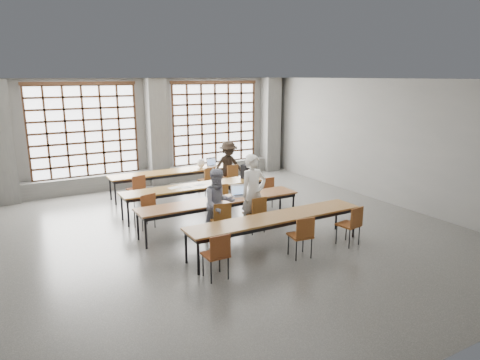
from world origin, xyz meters
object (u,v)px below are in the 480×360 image
chair_back_mid (208,178)px  backpack (247,171)px  mouse (255,194)px  red_pouch (215,252)px  desk_row_a (175,173)px  chair_near_right (352,222)px  chair_back_left (137,187)px  laptop_back (213,164)px  green_box (217,197)px  chair_back_right (231,175)px  student_male (253,194)px  laptop_front (239,193)px  desk_row_b (196,188)px  chair_front_left (221,217)px  chair_near_left (217,252)px  student_female (219,204)px  chair_near_mid (302,233)px  plastic_bag (201,163)px  chair_front_right (256,211)px  desk_row_c (221,202)px  desk_row_d (277,219)px  chair_mid_centre (220,196)px  phone (229,199)px  student_back (228,166)px  chair_mid_left (146,207)px  chair_mid_right (266,189)px

chair_back_mid → backpack: 1.49m
mouse → red_pouch: 3.11m
desk_row_a → chair_near_right: bearing=-73.3°
chair_near_right → red_pouch: chair_near_right is taller
chair_back_left → laptop_back: 2.83m
green_box → backpack: backpack is taller
desk_row_a → green_box: size_ratio=16.00×
mouse → backpack: (0.70, 1.60, 0.18)m
chair_back_right → green_box: bearing=-123.8°
student_male → laptop_front: (-0.04, 0.61, -0.13)m
laptop_front → green_box: (-0.61, -0.03, -0.02)m
desk_row_b → chair_front_left: bearing=-99.5°
chair_near_left → backpack: (2.89, 3.88, 0.39)m
student_female → mouse: 1.34m
chair_near_mid → plastic_bag: plastic_bag is taller
chair_near_mid → chair_near_right: 1.33m
student_male → plastic_bag: (0.52, 4.06, -0.05)m
student_male → mouse: bearing=49.7°
chair_back_right → student_male: bearing=-110.0°
chair_near_left → chair_front_right: bearing=42.1°
chair_back_right → laptop_back: size_ratio=2.18×
student_male → student_female: size_ratio=1.15×
desk_row_c → chair_back_left: (-1.16, 2.89, -0.13)m
desk_row_b → chair_front_left: (-0.36, -2.16, -0.13)m
laptop_back → laptop_front: bearing=-105.9°
desk_row_b → chair_front_right: (0.56, -2.16, -0.13)m
desk_row_d → student_male: student_male is taller
desk_row_d → chair_mid_centre: chair_mid_centre is taller
chair_mid_centre → plastic_bag: bearing=75.4°
desk_row_a → green_box: (-0.27, -3.43, 0.11)m
desk_row_a → chair_near_left: chair_near_left is taller
backpack → laptop_back: bearing=70.0°
chair_mid_centre → backpack: bearing=29.2°
student_female → red_pouch: (-0.94, -1.72, -0.30)m
phone → plastic_bag: size_ratio=0.45×
student_male → student_back: size_ratio=1.16×
chair_mid_centre → chair_near_mid: bearing=-86.2°
chair_near_mid → chair_back_right: bearing=77.1°
desk_row_c → red_pouch: (-1.24, -2.22, -0.16)m
student_female → backpack: bearing=50.8°
chair_back_right → green_box: size_ratio=3.52×
chair_mid_centre → green_box: size_ratio=3.52×
chair_back_right → plastic_bag: size_ratio=3.08×
mouse → chair_back_right: bearing=73.1°
chair_mid_left → chair_mid_right: same height
chair_mid_centre → student_male: student_male is taller
chair_mid_right → phone: (-1.67, -1.00, 0.20)m
desk_row_a → chair_mid_centre: (0.21, -2.61, -0.13)m
student_back → green_box: student_back is taller
desk_row_d → laptop_back: laptop_back is taller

